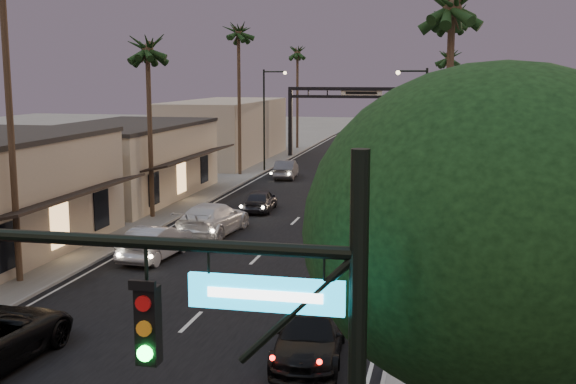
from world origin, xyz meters
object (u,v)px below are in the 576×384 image
at_px(palm_far, 297,49).
at_px(oncoming_silver, 156,242).
at_px(traffic_signal, 202,366).
at_px(curbside_black, 310,336).
at_px(streetlight_left, 267,112).
at_px(palm_lc, 147,42).
at_px(palm_ld, 238,27).
at_px(palm_rc, 449,53).
at_px(corner_tree, 504,246).
at_px(palm_rb, 451,13).
at_px(streetlight_right, 421,124).
at_px(arch, 361,104).

relative_size(palm_far, oncoming_silver, 2.75).
distance_m(traffic_signal, curbside_black, 13.46).
height_order(palm_far, oncoming_silver, palm_far).
distance_m(streetlight_left, palm_far, 20.96).
xyz_separation_m(palm_lc, palm_ld, (0.00, 19.00, 1.95)).
bearing_deg(oncoming_silver, palm_rc, -104.90).
relative_size(traffic_signal, palm_far, 0.64).
bearing_deg(streetlight_left, curbside_black, -74.30).
relative_size(corner_tree, palm_rc, 0.72).
bearing_deg(palm_rb, streetlight_right, 149.24).
xyz_separation_m(palm_lc, curbside_black, (13.29, -19.31, -9.74)).
distance_m(streetlight_right, oncoming_silver, 21.83).
xyz_separation_m(corner_tree, streetlight_right, (-2.56, 37.55, -0.65)).
bearing_deg(streetlight_right, traffic_signal, -91.72).
relative_size(palm_rb, palm_far, 1.08).
distance_m(arch, palm_lc, 35.41).
bearing_deg(streetlight_right, oncoming_silver, -122.83).
height_order(streetlight_right, palm_ld, palm_ld).
distance_m(palm_rb, curbside_black, 29.96).
distance_m(arch, palm_ld, 18.61).
xyz_separation_m(arch, curbside_black, (4.69, -53.30, -4.81)).
distance_m(arch, oncoming_silver, 43.46).
bearing_deg(palm_ld, corner_tree, -69.19).
bearing_deg(traffic_signal, streetlight_left, 103.14).
relative_size(arch, palm_far, 1.15).
height_order(arch, palm_ld, palm_ld).
relative_size(traffic_signal, palm_rb, 0.60).
bearing_deg(arch, oncoming_silver, -96.19).
relative_size(palm_lc, palm_rc, 1.00).
bearing_deg(corner_tree, traffic_signal, -137.69).
distance_m(corner_tree, palm_lc, 34.09).
xyz_separation_m(palm_ld, palm_far, (0.30, 23.00, -0.97)).
height_order(traffic_signal, palm_far, palm_far).
bearing_deg(palm_rb, palm_lc, -155.06).
xyz_separation_m(corner_tree, arch, (-9.48, 62.55, -0.45)).
xyz_separation_m(palm_lc, palm_far, (0.30, 42.00, 0.97)).
bearing_deg(palm_lc, arch, 75.80).
bearing_deg(palm_rc, palm_lc, -121.56).
xyz_separation_m(streetlight_left, palm_far, (-1.38, 20.00, 6.11)).
height_order(palm_rb, palm_far, palm_rb).
relative_size(palm_ld, palm_far, 1.08).
height_order(corner_tree, palm_far, palm_far).
relative_size(palm_ld, palm_rb, 1.00).
distance_m(corner_tree, oncoming_silver, 24.72).
height_order(streetlight_left, palm_ld, palm_ld).
bearing_deg(palm_rc, palm_rb, -90.00).
distance_m(corner_tree, arch, 63.26).
distance_m(palm_ld, oncoming_silver, 30.52).
distance_m(streetlight_right, palm_rc, 19.75).
xyz_separation_m(palm_lc, oncoming_silver, (3.94, -8.95, -9.68)).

